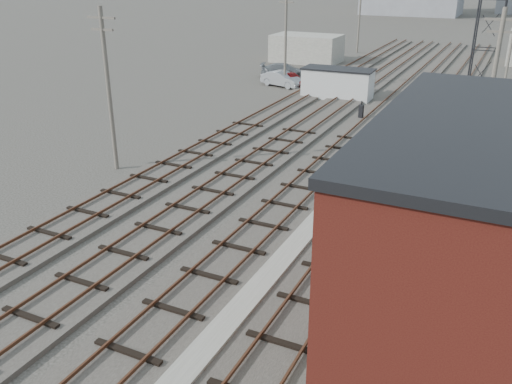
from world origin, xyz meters
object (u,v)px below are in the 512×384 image
Objects in this scene: car_red at (290,79)px; car_silver at (282,79)px; car_grey at (285,71)px; signal_mast at (321,294)px; switch_stand at (361,112)px; site_trailer at (338,83)px.

car_red is 0.95× the size of car_silver.
car_grey is at bearing 35.44° from car_silver.
car_grey is (-1.51, 4.20, 0.00)m from car_silver.
car_grey is at bearing 43.83° from car_red.
signal_mast is at bearing -139.66° from car_silver.
site_trailer is at bearing 126.92° from switch_stand.
switch_stand reaches higher than car_red.
signal_mast is 0.83× the size of car_grey.
car_silver is at bearing 144.67° from car_red.
site_trailer is (-10.30, 33.73, -1.14)m from signal_mast.
switch_stand is 0.33× the size of car_red.
signal_mast is at bearing -71.77° from switch_stand.
switch_stand is at bearing 103.07° from signal_mast.
site_trailer is 1.25× the size of car_grey.
car_red is 0.84× the size of car_grey.
site_trailer is at bearing -146.86° from car_grey.
car_red is (-9.71, 9.26, 0.06)m from switch_stand.
signal_mast reaches higher than car_grey.
signal_mast is at bearing -141.59° from car_red.
switch_stand is 7.54m from site_trailer.
switch_stand is 17.53m from car_grey.
car_red is (-16.06, 36.60, -1.74)m from signal_mast.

